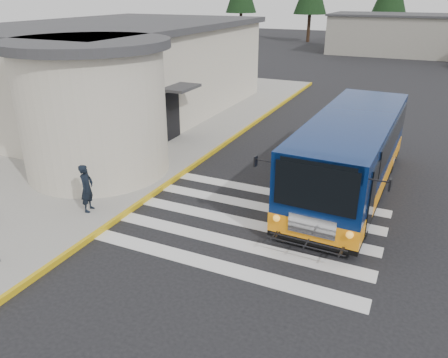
% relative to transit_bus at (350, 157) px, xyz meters
% --- Properties ---
extents(ground, '(140.00, 140.00, 0.00)m').
position_rel_transit_bus_xyz_m(ground, '(-1.86, -2.74, -1.28)').
color(ground, black).
rests_on(ground, ground).
extents(sidewalk, '(10.00, 34.00, 0.15)m').
position_rel_transit_bus_xyz_m(sidewalk, '(-10.86, 1.26, -1.21)').
color(sidewalk, gray).
rests_on(sidewalk, ground).
extents(curb_strip, '(0.12, 34.00, 0.16)m').
position_rel_transit_bus_xyz_m(curb_strip, '(-5.91, 1.26, -1.20)').
color(curb_strip, gold).
rests_on(curb_strip, ground).
extents(station_building, '(12.70, 18.70, 4.80)m').
position_rel_transit_bus_xyz_m(station_building, '(-12.70, 4.16, 1.29)').
color(station_building, beige).
rests_on(station_building, ground).
extents(crosswalk, '(8.00, 5.35, 0.01)m').
position_rel_transit_bus_xyz_m(crosswalk, '(-2.36, -3.54, -1.28)').
color(crosswalk, silver).
rests_on(crosswalk, ground).
extents(transit_bus, '(3.46, 9.58, 2.68)m').
position_rel_transit_bus_xyz_m(transit_bus, '(0.00, 0.00, 0.00)').
color(transit_bus, '#061C51').
rests_on(transit_bus, ground).
extents(pedestrian_a, '(0.49, 0.63, 1.52)m').
position_rel_transit_bus_xyz_m(pedestrian_a, '(-6.96, -5.09, -0.37)').
color(pedestrian_a, black).
rests_on(pedestrian_a, sidewalk).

